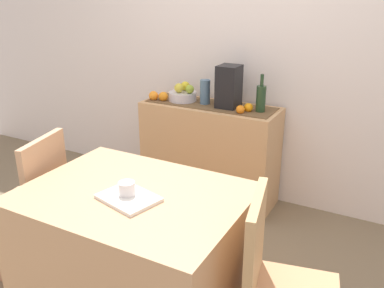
% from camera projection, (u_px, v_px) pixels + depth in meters
% --- Properties ---
extents(ground_plane, '(6.40, 6.40, 0.02)m').
position_uv_depth(ground_plane, '(176.00, 263.00, 2.73)').
color(ground_plane, '#78664E').
rests_on(ground_plane, ground).
extents(room_wall_rear, '(6.40, 0.06, 2.70)m').
position_uv_depth(room_wall_rear, '(250.00, 36.00, 3.21)').
color(room_wall_rear, silver).
rests_on(room_wall_rear, ground).
extents(sideboard_console, '(1.11, 0.42, 0.83)m').
position_uv_depth(sideboard_console, '(209.00, 153.00, 3.43)').
color(sideboard_console, tan).
rests_on(sideboard_console, ground).
extents(table_runner, '(1.05, 0.32, 0.01)m').
position_uv_depth(table_runner, '(210.00, 105.00, 3.28)').
color(table_runner, brown).
rests_on(table_runner, sideboard_console).
extents(fruit_bowl, '(0.23, 0.23, 0.07)m').
position_uv_depth(fruit_bowl, '(183.00, 96.00, 3.38)').
color(fruit_bowl, silver).
rests_on(fruit_bowl, table_runner).
extents(apple_rear, '(0.08, 0.08, 0.08)m').
position_uv_depth(apple_rear, '(185.00, 86.00, 3.40)').
color(apple_rear, gold).
rests_on(apple_rear, fruit_bowl).
extents(apple_front, '(0.08, 0.08, 0.08)m').
position_uv_depth(apple_front, '(179.00, 88.00, 3.33)').
color(apple_front, gold).
rests_on(apple_front, fruit_bowl).
extents(apple_right, '(0.07, 0.07, 0.07)m').
position_uv_depth(apple_right, '(190.00, 89.00, 3.31)').
color(apple_right, '#8CA42F').
rests_on(apple_right, fruit_bowl).
extents(wine_bottle, '(0.07, 0.07, 0.29)m').
position_uv_depth(wine_bottle, '(261.00, 98.00, 3.06)').
color(wine_bottle, '#223C21').
rests_on(wine_bottle, sideboard_console).
extents(coffee_maker, '(0.16, 0.18, 0.33)m').
position_uv_depth(coffee_maker, '(229.00, 87.00, 3.15)').
color(coffee_maker, black).
rests_on(coffee_maker, sideboard_console).
extents(ceramic_vase, '(0.08, 0.08, 0.20)m').
position_uv_depth(ceramic_vase, '(205.00, 92.00, 3.27)').
color(ceramic_vase, slate).
rests_on(ceramic_vase, sideboard_console).
extents(orange_loose_end, '(0.08, 0.08, 0.08)m').
position_uv_depth(orange_loose_end, '(154.00, 96.00, 3.41)').
color(orange_loose_end, orange).
rests_on(orange_loose_end, sideboard_console).
extents(orange_loose_mid, '(0.08, 0.08, 0.08)m').
position_uv_depth(orange_loose_mid, '(163.00, 96.00, 3.38)').
color(orange_loose_mid, orange).
rests_on(orange_loose_mid, sideboard_console).
extents(orange_loose_far, '(0.07, 0.07, 0.07)m').
position_uv_depth(orange_loose_far, '(240.00, 109.00, 3.04)').
color(orange_loose_far, orange).
rests_on(orange_loose_far, sideboard_console).
extents(orange_loose_near_bowl, '(0.07, 0.07, 0.07)m').
position_uv_depth(orange_loose_near_bowl, '(248.00, 108.00, 3.09)').
color(orange_loose_near_bowl, orange).
rests_on(orange_loose_near_bowl, sideboard_console).
extents(dining_table, '(1.12, 0.84, 0.74)m').
position_uv_depth(dining_table, '(137.00, 254.00, 2.20)').
color(dining_table, tan).
rests_on(dining_table, ground).
extents(open_book, '(0.32, 0.27, 0.02)m').
position_uv_depth(open_book, '(129.00, 198.00, 1.99)').
color(open_book, white).
rests_on(open_book, dining_table).
extents(coffee_cup, '(0.08, 0.08, 0.08)m').
position_uv_depth(coffee_cup, '(127.00, 190.00, 2.00)').
color(coffee_cup, silver).
rests_on(coffee_cup, dining_table).
extents(chair_near_window, '(0.48, 0.48, 0.90)m').
position_uv_depth(chair_near_window, '(31.00, 230.00, 2.61)').
color(chair_near_window, tan).
rests_on(chair_near_window, ground).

